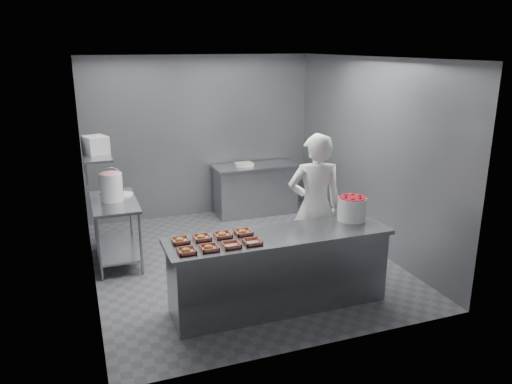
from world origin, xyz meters
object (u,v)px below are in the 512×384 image
at_px(prep_table, 116,222).
at_px(tray_4, 180,240).
at_px(strawberry_tub, 352,208).
at_px(glaze_bucket, 111,186).
at_px(tray_6, 223,235).
at_px(tray_1, 209,248).
at_px(service_counter, 279,270).
at_px(appliance, 96,145).
at_px(tray_3, 252,242).
at_px(tray_7, 243,232).
at_px(worker, 315,207).
at_px(tray_0, 186,251).
at_px(tray_2, 231,245).
at_px(back_counter, 256,189).
at_px(tray_5, 202,237).

bearing_deg(prep_table, tray_4, -73.12).
height_order(strawberry_tub, glaze_bucket, glaze_bucket).
relative_size(prep_table, tray_6, 6.40).
bearing_deg(prep_table, glaze_bucket, 146.38).
bearing_deg(tray_1, prep_table, 110.48).
xyz_separation_m(service_counter, appliance, (-1.82, 2.00, 1.23)).
bearing_deg(tray_3, tray_7, 90.57).
bearing_deg(worker, tray_0, 35.11).
height_order(tray_1, worker, worker).
bearing_deg(tray_2, worker, 28.94).
height_order(service_counter, tray_7, tray_7).
distance_m(tray_1, strawberry_tub, 1.91).
bearing_deg(back_counter, tray_2, -114.09).
xyz_separation_m(prep_table, glaze_bucket, (-0.02, 0.01, 0.51)).
bearing_deg(back_counter, service_counter, -105.48).
bearing_deg(appliance, service_counter, -67.33).
xyz_separation_m(tray_7, worker, (1.13, 0.45, 0.03)).
xyz_separation_m(tray_5, tray_7, (0.48, 0.00, 0.00)).
distance_m(tray_3, tray_7, 0.31).
relative_size(service_counter, strawberry_tub, 7.42).
height_order(back_counter, tray_7, tray_7).
height_order(tray_0, glaze_bucket, glaze_bucket).
xyz_separation_m(back_counter, tray_5, (-1.76, -3.10, 0.47)).
relative_size(prep_table, strawberry_tub, 3.42).
distance_m(tray_3, glaze_bucket, 2.48).
bearing_deg(appliance, tray_5, -82.27).
relative_size(tray_1, tray_3, 1.00).
distance_m(back_counter, tray_5, 3.60).
relative_size(service_counter, back_counter, 1.73).
relative_size(tray_1, tray_2, 1.00).
distance_m(tray_1, glaze_bucket, 2.27).
bearing_deg(strawberry_tub, worker, 121.49).
height_order(tray_3, tray_6, tray_6).
bearing_deg(service_counter, appliance, 132.24).
bearing_deg(service_counter, tray_3, -158.13).
bearing_deg(tray_0, tray_7, 23.06).
xyz_separation_m(glaze_bucket, appliance, (-0.15, 0.04, 0.58)).
relative_size(tray_5, tray_6, 1.00).
relative_size(service_counter, tray_6, 13.88).
relative_size(service_counter, worker, 1.36).
relative_size(tray_1, strawberry_tub, 0.53).
distance_m(back_counter, tray_3, 3.67).
bearing_deg(tray_0, tray_3, 0.00).
bearing_deg(service_counter, tray_4, 172.10).
bearing_deg(tray_4, tray_1, -51.93).
bearing_deg(tray_0, tray_1, 0.00).
relative_size(tray_4, tray_5, 1.00).
bearing_deg(glaze_bucket, tray_2, -63.66).
height_order(service_counter, prep_table, same).
xyz_separation_m(tray_3, tray_4, (-0.72, 0.31, 0.00)).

